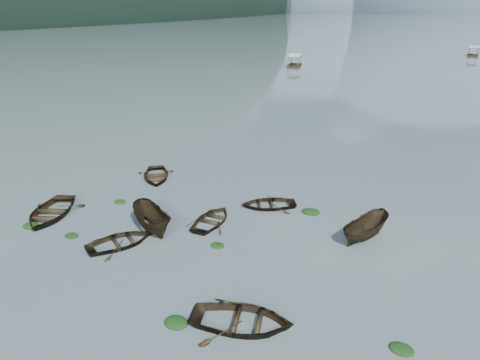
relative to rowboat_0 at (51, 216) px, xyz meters
The scene contains 21 objects.
ground_plane 11.52m from the rowboat_0, 23.73° to the right, with size 2400.00×2400.00×0.00m, color #48555A.
haze_mtn_a 929.47m from the rowboat_0, 105.57° to the left, with size 520.00×520.00×280.00m, color #475666.
haze_mtn_b 896.73m from the rowboat_0, 93.16° to the left, with size 520.00×520.00×340.00m, color #475666.
rowboat_0 is the anchor object (origin of this frame).
rowboat_1 6.78m from the rowboat_0, ahead, with size 2.82×3.95×0.82m, color black.
rowboat_2 7.48m from the rowboat_0, 13.89° to the left, with size 1.68×4.47×1.73m, color black.
rowboat_3 10.98m from the rowboat_0, 23.39° to the left, with size 2.72×3.81×0.79m, color black.
rowboat_4 16.67m from the rowboat_0, 11.43° to the right, with size 3.29×4.60×0.95m, color black.
rowboat_6 8.93m from the rowboat_0, 76.92° to the left, with size 3.06×4.29×0.89m, color black.
rowboat_7 14.83m from the rowboat_0, 33.76° to the left, with size 2.78×3.89×0.81m, color black.
rowboat_8 20.59m from the rowboat_0, 20.21° to the left, with size 1.51×4.02×1.55m, color black.
weed_clump_0 1.60m from the rowboat_0, 85.95° to the right, with size 1.14×0.93×0.25m, color black.
weed_clump_1 3.62m from the rowboat_0, 20.63° to the right, with size 0.91×0.73×0.20m, color black.
weed_clump_2 14.43m from the rowboat_0, 18.55° to the right, with size 1.16×0.93×0.25m, color black.
weed_clump_3 12.06m from the rowboat_0, ahead, with size 0.87×0.74×0.19m, color black.
weed_clump_4 22.89m from the rowboat_0, ahead, with size 1.02×0.81×0.21m, color black.
weed_clump_5 4.64m from the rowboat_0, 56.27° to the left, with size 0.91×0.73×0.19m, color black.
weed_clump_6 10.95m from the rowboat_0, 31.49° to the left, with size 0.82×0.68×0.17m, color black.
weed_clump_7 17.64m from the rowboat_0, 29.74° to the left, with size 1.26×1.01×0.28m, color black.
pontoon_left 78.50m from the rowboat_0, 99.35° to the left, with size 2.71×6.49×2.49m, color black, non-canonical shape.
pontoon_centre 122.06m from the rowboat_0, 79.33° to the left, with size 2.63×6.32×2.42m, color black, non-canonical shape.
Camera 1 is at (12.82, -12.04, 13.25)m, focal length 32.00 mm.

